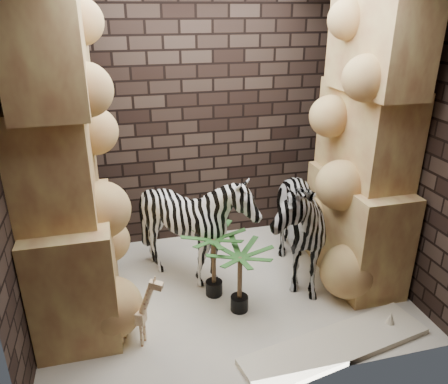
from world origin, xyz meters
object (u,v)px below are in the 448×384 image
object	(u,v)px
zebra_left	(196,232)
giraffe_toy	(131,308)
palm_back	(240,280)
surfboard	(336,346)
palm_front	(214,263)
zebra_right	(288,210)

from	to	relation	value
zebra_left	giraffe_toy	distance (m)	1.10
palm_back	giraffe_toy	bearing A→B (deg)	-169.21
giraffe_toy	palm_back	world-z (taller)	giraffe_toy
palm_back	surfboard	bearing A→B (deg)	-46.70
palm_front	surfboard	size ratio (longest dim) A/B	0.42
zebra_right	surfboard	world-z (taller)	zebra_right
zebra_right	surfboard	xyz separation A→B (m)	(0.00, -1.19, -0.74)
giraffe_toy	palm_back	bearing A→B (deg)	35.79
zebra_left	surfboard	xyz separation A→B (m)	(0.96, -1.30, -0.55)
zebra_right	surfboard	size ratio (longest dim) A/B	0.88
giraffe_toy	palm_front	distance (m)	0.97
zebra_right	palm_back	xyz separation A→B (m)	(-0.66, -0.48, -0.42)
zebra_right	zebra_left	world-z (taller)	zebra_right
zebra_right	palm_back	bearing A→B (deg)	-135.39
zebra_left	giraffe_toy	world-z (taller)	zebra_left
giraffe_toy	surfboard	xyz separation A→B (m)	(1.68, -0.51, -0.33)
zebra_right	palm_front	world-z (taller)	zebra_right
palm_back	surfboard	size ratio (longest dim) A/B	0.40
zebra_right	giraffe_toy	bearing A→B (deg)	-149.63
giraffe_toy	palm_front	bearing A→B (deg)	55.65
palm_front	giraffe_toy	bearing A→B (deg)	-149.35
palm_back	palm_front	bearing A→B (deg)	120.65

